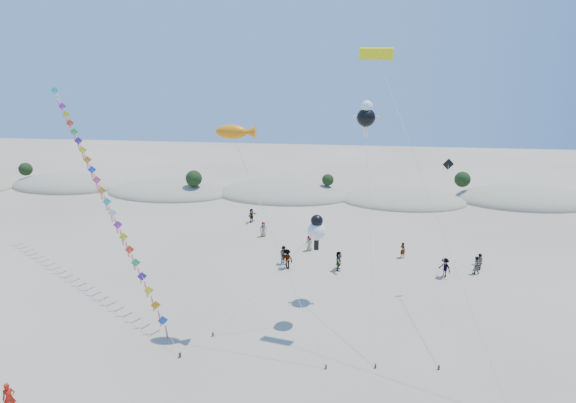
{
  "coord_description": "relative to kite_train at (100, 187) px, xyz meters",
  "views": [
    {
      "loc": [
        7.09,
        -17.47,
        19.84
      ],
      "look_at": [
        3.83,
        14.0,
        9.39
      ],
      "focal_mm": 30.0,
      "sensor_mm": 36.0,
      "label": 1
    }
  ],
  "objects": [
    {
      "name": "fish_kite",
      "position": [
        13.1,
        -5.86,
        5.91
      ],
      "size": [
        7.87,
        5.68,
        14.72
      ],
      "color": "#3F2D1E",
      "rests_on": "ground"
    },
    {
      "name": "flyer_foreground",
      "position": [
        1.91,
        -16.58,
        -7.38
      ],
      "size": [
        0.79,
        0.72,
        1.82
      ],
      "primitive_type": "imported",
      "rotation": [
        0.0,
        0.0,
        0.56
      ],
      "color": "red",
      "rests_on": "ground"
    },
    {
      "name": "beachgoers",
      "position": [
        20.32,
        5.5,
        -7.43
      ],
      "size": [
        23.79,
        13.35,
        1.84
      ],
      "color": "slate",
      "rests_on": "ground"
    },
    {
      "name": "dune_ridge",
      "position": [
        13.74,
        25.61,
        -8.18
      ],
      "size": [
        145.3,
        11.49,
        5.57
      ],
      "color": "gray",
      "rests_on": "ground"
    },
    {
      "name": "parafoil_kite",
      "position": [
        22.3,
        -4.13,
        10.47
      ],
      "size": [
        8.93,
        10.98,
        19.58
      ],
      "color": "#3F2D1E",
      "rests_on": "ground"
    },
    {
      "name": "cartoon_kite_high",
      "position": [
        21.92,
        0.27,
        6.27
      ],
      "size": [
        2.0,
        11.66,
        15.74
      ],
      "color": "#3F2D1E",
      "rests_on": "ground"
    },
    {
      "name": "dark_kite",
      "position": [
        28.08,
        -2.07,
        -0.74
      ],
      "size": [
        2.45,
        11.89,
        11.15
      ],
      "color": "#3F2D1E",
      "rests_on": "ground"
    },
    {
      "name": "cartoon_kite_low",
      "position": [
        18.5,
        -4.84,
        -1.15
      ],
      "size": [
        7.8,
        4.1,
        8.24
      ],
      "color": "#3F2D1E",
      "rests_on": "ground"
    },
    {
      "name": "kite_train",
      "position": [
        0.0,
        0.0,
        0.0
      ],
      "size": [
        18.85,
        20.18,
        16.48
      ],
      "color": "#3F2D1E",
      "rests_on": "ground"
    }
  ]
}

